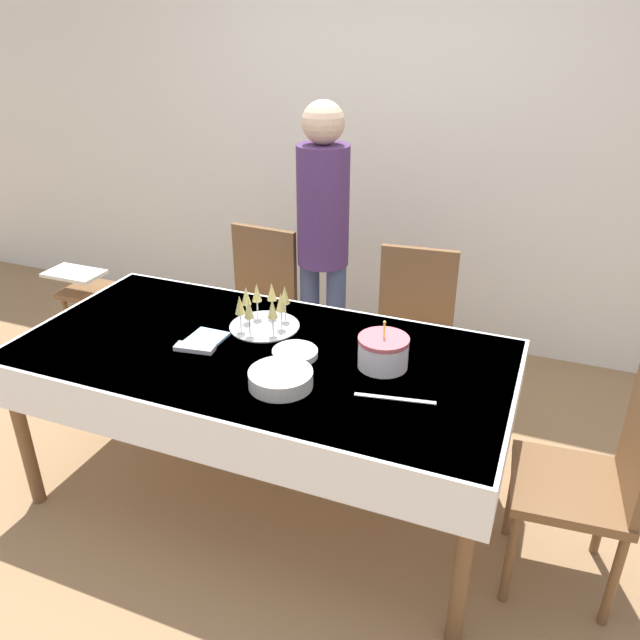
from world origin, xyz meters
TOP-DOWN VIEW (x-y plane):
  - ground_plane at (0.00, 0.00)m, footprint 12.00×12.00m
  - wall_back at (0.00, 1.88)m, footprint 8.00×0.05m
  - dining_table at (0.00, 0.00)m, footprint 2.09×1.03m
  - dining_chair_far_left at (-0.46, 0.83)m, footprint 0.45×0.45m
  - dining_chair_far_right at (0.45, 0.83)m, footprint 0.46×0.46m
  - dining_chair_right_end at (1.36, 0.01)m, footprint 0.45×0.45m
  - birthday_cake at (0.52, 0.06)m, footprint 0.20×0.20m
  - champagne_tray at (-0.08, 0.20)m, footprint 0.32×0.32m
  - plate_stack_main at (0.20, -0.22)m, footprint 0.25×0.25m
  - plate_stack_dessert at (0.16, 0.01)m, footprint 0.19×0.19m
  - cake_knife at (0.63, -0.15)m, footprint 0.30×0.07m
  - fork_pile at (-0.25, -0.10)m, footprint 0.18×0.08m
  - napkin_pile at (-0.26, 0.00)m, footprint 0.15×0.15m
  - person_standing at (-0.10, 0.97)m, footprint 0.28×0.28m
  - high_chair at (-1.47, 0.62)m, footprint 0.33×0.35m

SIDE VIEW (x-z plane):
  - ground_plane at x=0.00m, z-range 0.00..0.00m
  - high_chair at x=-1.47m, z-range 0.13..0.84m
  - dining_chair_far_left at x=-0.46m, z-range 0.05..1.03m
  - dining_chair_far_right at x=0.45m, z-range 0.05..1.03m
  - dining_chair_right_end at x=1.36m, z-range 0.05..1.03m
  - dining_table at x=0.00m, z-range 0.29..1.06m
  - cake_knife at x=0.63m, z-range 0.78..0.78m
  - napkin_pile at x=-0.26m, z-range 0.78..0.79m
  - fork_pile at x=-0.25m, z-range 0.78..0.80m
  - plate_stack_dessert at x=0.16m, z-range 0.78..0.80m
  - plate_stack_main at x=0.20m, z-range 0.78..0.84m
  - birthday_cake at x=0.52m, z-range 0.74..0.94m
  - champagne_tray at x=-0.08m, z-range 0.78..0.96m
  - person_standing at x=-0.10m, z-range 0.17..1.84m
  - wall_back at x=0.00m, z-range 0.00..2.70m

